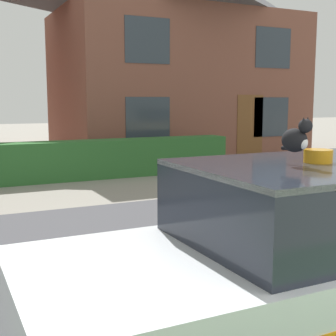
{
  "coord_description": "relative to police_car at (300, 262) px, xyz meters",
  "views": [
    {
      "loc": [
        -3.17,
        -0.71,
        1.91
      ],
      "look_at": [
        -0.57,
        4.68,
        1.05
      ],
      "focal_mm": 50.0,
      "sensor_mm": 36.0,
      "label": 1
    }
  ],
  "objects": [
    {
      "name": "cat",
      "position": [
        -0.15,
        -0.08,
        0.96
      ],
      "size": [
        0.18,
        0.3,
        0.25
      ],
      "rotation": [
        0.0,
        0.0,
        5.0
      ],
      "color": "black",
      "rests_on": "police_car"
    },
    {
      "name": "house_right",
      "position": [
        5.27,
        12.62,
        3.03
      ],
      "size": [
        8.54,
        5.56,
        7.29
      ],
      "color": "brown",
      "rests_on": "ground"
    },
    {
      "name": "police_car",
      "position": [
        0.0,
        0.0,
        0.0
      ],
      "size": [
        4.15,
        1.67,
        1.54
      ],
      "rotation": [
        0.0,
        0.0,
        3.15
      ],
      "color": "black",
      "rests_on": "road_strip"
    },
    {
      "name": "garden_hedge",
      "position": [
        -0.05,
        8.5,
        -0.22
      ],
      "size": [
        9.23,
        0.7,
        0.94
      ],
      "primitive_type": "cube",
      "color": "#2D662D",
      "rests_on": "ground"
    },
    {
      "name": "road_strip",
      "position": [
        0.77,
        2.19,
        -0.68
      ],
      "size": [
        28.0,
        6.54,
        0.01
      ],
      "primitive_type": "cube",
      "color": "#424247",
      "rests_on": "ground"
    }
  ]
}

